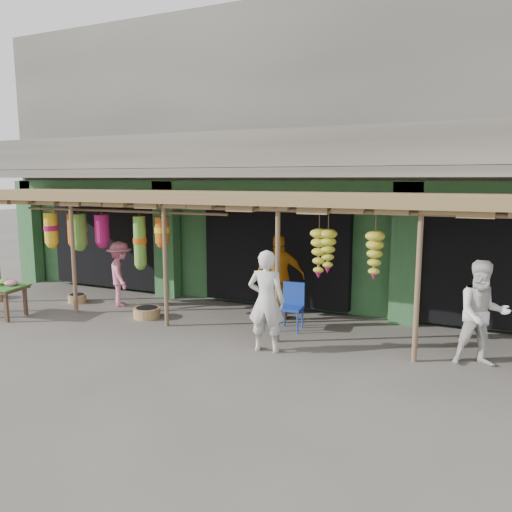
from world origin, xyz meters
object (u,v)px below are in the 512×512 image
at_px(blue_chair, 292,303).
at_px(person_front, 266,301).
at_px(person_right, 482,314).
at_px(person_vendor, 279,277).
at_px(person_shopper, 120,274).

xyz_separation_m(blue_chair, person_front, (0.05, -1.46, 0.38)).
relative_size(person_front, person_right, 1.04).
bearing_deg(person_vendor, blue_chair, 105.35).
bearing_deg(person_front, person_shopper, -26.07).
bearing_deg(person_front, person_right, -174.37).
xyz_separation_m(person_right, person_vendor, (-4.04, 1.18, 0.06)).
xyz_separation_m(blue_chair, person_shopper, (-4.46, 0.06, 0.25)).
xyz_separation_m(blue_chair, person_vendor, (-0.50, 0.53, 0.41)).
bearing_deg(person_right, blue_chair, 152.55).
height_order(blue_chair, person_right, person_right).
bearing_deg(person_right, person_front, 176.07).
height_order(person_right, person_shopper, person_right).
bearing_deg(blue_chair, person_front, -92.29).
height_order(person_right, person_vendor, person_vendor).
xyz_separation_m(person_vendor, person_shopper, (-3.96, -0.47, -0.15)).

